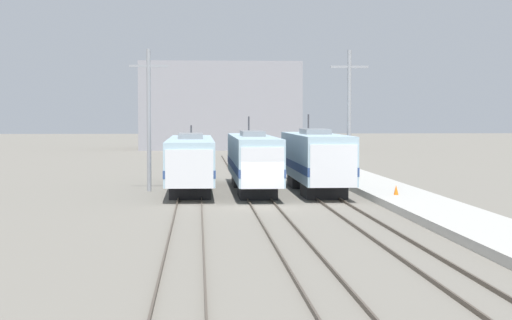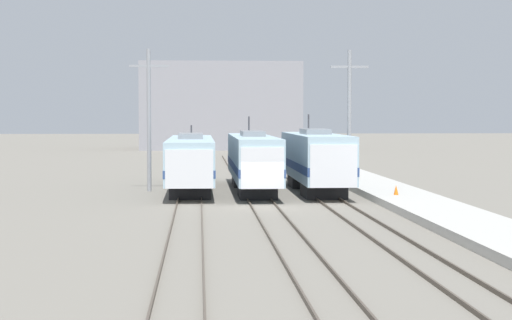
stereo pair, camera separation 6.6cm
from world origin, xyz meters
TOP-DOWN VIEW (x-y plane):
  - ground_plane at (0.00, 0.00)m, footprint 400.00×400.00m
  - rail_pair_far_left at (-4.24, 0.00)m, footprint 1.51×120.00m
  - rail_pair_center at (0.00, 0.00)m, footprint 1.51×120.00m
  - rail_pair_far_right at (4.24, 0.00)m, footprint 1.51×120.00m
  - locomotive_far_left at (-4.24, 10.35)m, footprint 3.09×20.04m
  - locomotive_center at (0.00, 9.22)m, footprint 2.77×18.75m
  - locomotive_far_right at (4.24, 8.49)m, footprint 3.09×16.22m
  - catenary_tower_left at (-7.08, 10.09)m, footprint 2.64×0.28m
  - catenary_tower_right at (6.78, 10.09)m, footprint 2.64×0.28m
  - platform at (8.77, 0.00)m, footprint 4.00×120.00m
  - traffic_cone at (8.19, 1.79)m, footprint 0.29×0.29m
  - depot_building at (-0.33, 85.94)m, footprint 24.49×15.05m

SIDE VIEW (x-z plane):
  - ground_plane at x=0.00m, z-range 0.00..0.00m
  - rail_pair_far_left at x=-4.24m, z-range 0.00..0.15m
  - rail_pair_center at x=0.00m, z-range 0.00..0.15m
  - rail_pair_far_right at x=4.24m, z-range 0.00..0.15m
  - platform at x=8.77m, z-range 0.00..0.43m
  - traffic_cone at x=8.19m, z-range 0.43..1.03m
  - locomotive_far_left at x=-4.24m, z-range -0.19..4.30m
  - locomotive_center at x=0.00m, z-range -0.43..4.71m
  - locomotive_far_right at x=4.24m, z-range -0.44..4.86m
  - catenary_tower_left at x=-7.08m, z-range 0.29..10.05m
  - catenary_tower_right at x=6.78m, z-range 0.29..10.05m
  - depot_building at x=-0.33m, z-range 0.00..13.37m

